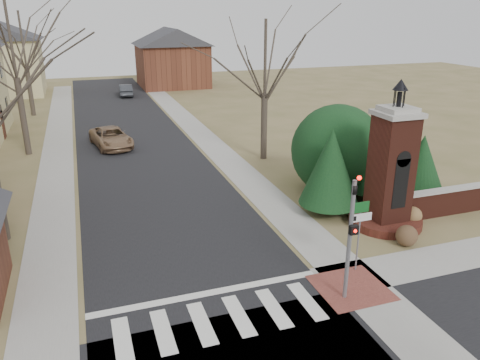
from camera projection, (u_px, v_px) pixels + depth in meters
name	position (u px, v px, depth m)	size (l,w,h in m)	color
ground	(228.00, 335.00, 13.90)	(120.00, 120.00, 0.00)	brown
main_street	(135.00, 145.00, 33.42)	(8.00, 70.00, 0.01)	black
crosswalk_zone	(220.00, 319.00, 14.60)	(8.00, 2.20, 0.02)	silver
stop_bar	(208.00, 293.00, 15.93)	(8.00, 0.35, 0.02)	silver
sidewalk_right_main	(205.00, 138.00, 35.01)	(2.00, 60.00, 0.02)	gray
sidewalk_left	(58.00, 151.00, 31.83)	(2.00, 60.00, 0.02)	gray
curb_apron	(351.00, 288.00, 16.25)	(2.40, 2.40, 0.02)	brown
traffic_signal_pole	(351.00, 228.00, 14.83)	(0.28, 0.41, 4.50)	slate
sign_post	(360.00, 223.00, 16.70)	(0.90, 0.07, 2.75)	slate
brick_gate_monument	(390.00, 179.00, 20.34)	(3.20, 3.20, 6.47)	#4D2016
brick_garden_wall	(466.00, 198.00, 22.24)	(7.50, 0.50, 1.30)	#4D2016
house_distant_right	(172.00, 56.00, 57.69)	(8.80, 8.80, 7.30)	brown
evergreen_near	(331.00, 167.00, 21.52)	(2.80, 2.80, 4.10)	#473D33
evergreen_mid	(377.00, 147.00, 23.49)	(3.40, 3.40, 4.70)	#473D33
evergreen_far	(421.00, 162.00, 23.46)	(2.40, 2.40, 3.30)	#473D33
evergreen_mass	(337.00, 147.00, 24.26)	(4.80, 4.80, 4.80)	#103218
bare_tree_1	(9.00, 28.00, 28.52)	(8.40, 8.40, 11.64)	#473D33
bare_tree_2	(21.00, 35.00, 40.25)	(7.35, 7.35, 10.19)	#473D33
bare_tree_3	(265.00, 52.00, 28.09)	(7.00, 7.00, 9.70)	#473D33
pickup_truck	(111.00, 138.00, 32.69)	(2.23, 4.83, 1.34)	#8B6A4C
distant_car	(126.00, 90.00, 51.90)	(1.37, 3.92, 1.29)	#393C42
dry_shrub_left	(407.00, 236.00, 19.04)	(0.88, 0.88, 0.88)	brown
dry_shrub_right	(412.00, 216.00, 20.94)	(0.84, 0.84, 0.84)	brown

